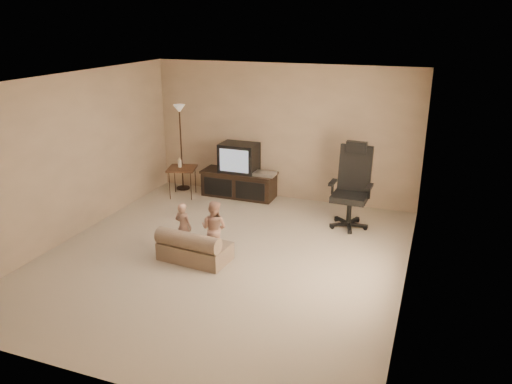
{
  "coord_description": "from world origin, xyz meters",
  "views": [
    {
      "loc": [
        2.69,
        -5.88,
        3.25
      ],
      "look_at": [
        0.28,
        0.6,
        0.83
      ],
      "focal_mm": 35.0,
      "sensor_mm": 36.0,
      "label": 1
    }
  ],
  "objects_px": {
    "office_chair": "(351,197)",
    "toddler_left": "(183,227)",
    "tv_stand": "(239,175)",
    "side_table": "(182,169)",
    "toddler_right": "(214,228)",
    "child_sofa": "(193,248)",
    "floor_lamp": "(180,128)"
  },
  "relations": [
    {
      "from": "side_table",
      "to": "child_sofa",
      "type": "bearing_deg",
      "value": -58.66
    },
    {
      "from": "floor_lamp",
      "to": "tv_stand",
      "type": "bearing_deg",
      "value": -0.61
    },
    {
      "from": "tv_stand",
      "to": "toddler_left",
      "type": "relative_size",
      "value": 1.96
    },
    {
      "from": "office_chair",
      "to": "toddler_right",
      "type": "distance_m",
      "value": 2.41
    },
    {
      "from": "office_chair",
      "to": "toddler_left",
      "type": "xyz_separation_m",
      "value": [
        -2.12,
        -1.79,
        -0.13
      ]
    },
    {
      "from": "tv_stand",
      "to": "toddler_right",
      "type": "xyz_separation_m",
      "value": [
        0.62,
        -2.46,
        -0.01
      ]
    },
    {
      "from": "office_chair",
      "to": "toddler_right",
      "type": "xyz_separation_m",
      "value": [
        -1.63,
        -1.78,
        -0.08
      ]
    },
    {
      "from": "side_table",
      "to": "floor_lamp",
      "type": "bearing_deg",
      "value": 118.08
    },
    {
      "from": "office_chair",
      "to": "child_sofa",
      "type": "relative_size",
      "value": 1.35
    },
    {
      "from": "office_chair",
      "to": "toddler_right",
      "type": "height_order",
      "value": "office_chair"
    },
    {
      "from": "tv_stand",
      "to": "office_chair",
      "type": "bearing_deg",
      "value": -16.62
    },
    {
      "from": "tv_stand",
      "to": "child_sofa",
      "type": "distance_m",
      "value": 2.77
    },
    {
      "from": "office_chair",
      "to": "side_table",
      "type": "height_order",
      "value": "office_chair"
    },
    {
      "from": "tv_stand",
      "to": "toddler_left",
      "type": "xyz_separation_m",
      "value": [
        0.13,
        -2.47,
        -0.06
      ]
    },
    {
      "from": "toddler_left",
      "to": "office_chair",
      "type": "bearing_deg",
      "value": -133.02
    },
    {
      "from": "office_chair",
      "to": "child_sofa",
      "type": "bearing_deg",
      "value": -129.59
    },
    {
      "from": "side_table",
      "to": "toddler_right",
      "type": "height_order",
      "value": "toddler_right"
    },
    {
      "from": "office_chair",
      "to": "side_table",
      "type": "relative_size",
      "value": 1.81
    },
    {
      "from": "side_table",
      "to": "toddler_left",
      "type": "xyz_separation_m",
      "value": [
        1.16,
        -2.1,
        -0.18
      ]
    },
    {
      "from": "toddler_left",
      "to": "toddler_right",
      "type": "xyz_separation_m",
      "value": [
        0.49,
        0.01,
        0.05
      ]
    },
    {
      "from": "toddler_right",
      "to": "office_chair",
      "type": "bearing_deg",
      "value": -128.3
    },
    {
      "from": "tv_stand",
      "to": "child_sofa",
      "type": "bearing_deg",
      "value": -81.06
    },
    {
      "from": "tv_stand",
      "to": "side_table",
      "type": "height_order",
      "value": "tv_stand"
    },
    {
      "from": "toddler_left",
      "to": "toddler_right",
      "type": "distance_m",
      "value": 0.49
    },
    {
      "from": "child_sofa",
      "to": "toddler_left",
      "type": "relative_size",
      "value": 1.38
    },
    {
      "from": "toddler_right",
      "to": "child_sofa",
      "type": "bearing_deg",
      "value": 57.13
    },
    {
      "from": "side_table",
      "to": "child_sofa",
      "type": "xyz_separation_m",
      "value": [
        1.44,
        -2.36,
        -0.35
      ]
    },
    {
      "from": "tv_stand",
      "to": "office_chair",
      "type": "xyz_separation_m",
      "value": [
        2.25,
        -0.68,
        0.07
      ]
    },
    {
      "from": "tv_stand",
      "to": "office_chair",
      "type": "relative_size",
      "value": 1.05
    },
    {
      "from": "office_chair",
      "to": "tv_stand",
      "type": "bearing_deg",
      "value": 165.31
    },
    {
      "from": "toddler_left",
      "to": "toddler_right",
      "type": "relative_size",
      "value": 0.89
    },
    {
      "from": "floor_lamp",
      "to": "toddler_left",
      "type": "height_order",
      "value": "floor_lamp"
    }
  ]
}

